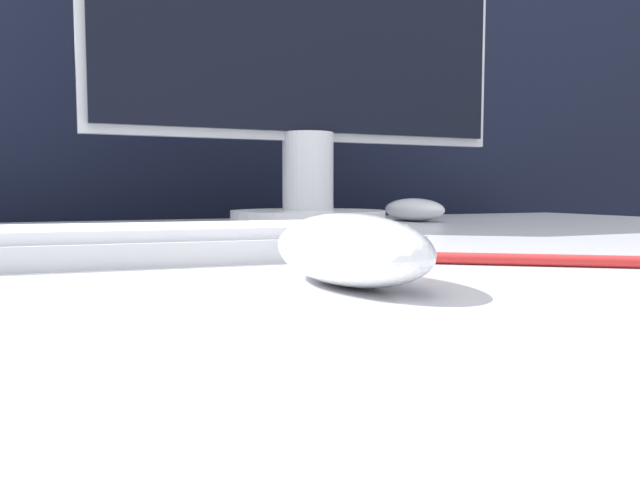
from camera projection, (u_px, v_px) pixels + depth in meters
The scene contains 6 objects.
partition_panel at pixel (92, 238), 1.13m from camera, with size 5.00×0.03×1.48m.
computer_mouse_near at pixel (350, 249), 0.33m from camera, with size 0.07×0.13×0.04m.
keyboard at pixel (134, 243), 0.44m from camera, with size 0.42×0.15×0.02m.
monitor at pixel (307, 41), 0.90m from camera, with size 0.63×0.23×0.50m.
computer_mouse_far at pixel (414, 210), 1.00m from camera, with size 0.09×0.13×0.04m.
pen at pixel (530, 260), 0.41m from camera, with size 0.12×0.09×0.01m.
Camera 1 is at (-0.08, -0.49, 0.83)m, focal length 35.00 mm.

